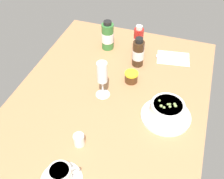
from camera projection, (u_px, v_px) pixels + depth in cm
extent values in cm
cube|color=#A8754C|center=(111.00, 97.00, 124.30)|extent=(110.00, 84.00, 3.00)
cylinder|color=white|center=(166.00, 116.00, 113.58)|extent=(20.37, 20.37, 1.20)
cylinder|color=white|center=(167.00, 110.00, 110.95)|extent=(13.47, 13.47, 6.41)
cylinder|color=beige|center=(168.00, 106.00, 109.28)|extent=(11.59, 11.59, 1.60)
sphere|color=#7D9851|center=(161.00, 106.00, 107.98)|extent=(1.27, 1.27, 1.27)
sphere|color=#7D9851|center=(174.00, 104.00, 108.72)|extent=(1.15, 1.15, 1.15)
sphere|color=#7D9851|center=(168.00, 104.00, 108.59)|extent=(0.98, 0.98, 0.98)
sphere|color=#7D9851|center=(170.00, 104.00, 108.66)|extent=(0.93, 0.93, 0.93)
sphere|color=#7D9851|center=(159.00, 101.00, 110.07)|extent=(1.01, 1.01, 1.01)
sphere|color=#7D9851|center=(175.00, 106.00, 107.99)|extent=(1.27, 1.27, 1.27)
sphere|color=#7D9851|center=(170.00, 107.00, 107.70)|extent=(1.17, 1.17, 1.17)
sphere|color=#7D9851|center=(164.00, 108.00, 107.37)|extent=(1.09, 1.09, 1.09)
cube|color=white|center=(173.00, 58.00, 142.42)|extent=(13.62, 17.72, 0.30)
cube|color=silver|center=(175.00, 59.00, 141.10)|extent=(3.28, 14.02, 0.50)
cube|color=silver|center=(160.00, 56.00, 142.87)|extent=(2.71, 3.89, 0.40)
cube|color=silver|center=(176.00, 56.00, 143.01)|extent=(2.93, 13.00, 0.50)
ellipsoid|color=silver|center=(162.00, 53.00, 144.57)|extent=(2.40, 4.00, 0.60)
cylinder|color=white|center=(60.00, 175.00, 91.17)|extent=(7.69, 7.69, 5.72)
cylinder|color=#2F2214|center=(59.00, 171.00, 89.54)|extent=(6.54, 6.54, 1.00)
torus|color=white|center=(75.00, 170.00, 92.07)|extent=(2.79, 3.36, 3.60)
cylinder|color=white|center=(79.00, 140.00, 102.74)|extent=(4.03, 4.03, 5.03)
cone|color=white|center=(74.00, 138.00, 100.99)|extent=(2.35, 2.48, 2.23)
cylinder|color=white|center=(103.00, 94.00, 123.32)|extent=(6.24, 6.24, 0.40)
cylinder|color=white|center=(103.00, 88.00, 120.46)|extent=(0.80, 0.80, 7.85)
cylinder|color=white|center=(102.00, 72.00, 114.42)|extent=(4.40, 4.40, 9.60)
cylinder|color=beige|center=(102.00, 75.00, 115.41)|extent=(3.61, 3.61, 5.76)
cylinder|color=#492A15|center=(131.00, 78.00, 128.40)|extent=(5.96, 5.96, 4.30)
cylinder|color=yellow|center=(132.00, 74.00, 126.63)|extent=(6.26, 6.26, 0.80)
cylinder|color=#382314|center=(138.00, 54.00, 134.36)|extent=(5.52, 5.52, 13.27)
cylinder|color=silver|center=(138.00, 54.00, 134.54)|extent=(5.63, 5.63, 5.04)
cylinder|color=black|center=(139.00, 40.00, 129.02)|extent=(3.59, 3.59, 2.15)
cylinder|color=#337233|center=(108.00, 36.00, 144.43)|extent=(6.31, 6.31, 14.11)
cylinder|color=white|center=(108.00, 37.00, 144.62)|extent=(6.43, 6.43, 5.36)
cylinder|color=black|center=(107.00, 23.00, 138.93)|extent=(4.10, 4.10, 1.78)
cylinder|color=#B21E19|center=(138.00, 42.00, 140.46)|extent=(4.88, 4.88, 14.64)
cylinder|color=silver|center=(138.00, 42.00, 140.67)|extent=(4.97, 4.97, 5.56)
cylinder|color=silver|center=(139.00, 28.00, 134.78)|extent=(3.17, 3.17, 1.77)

